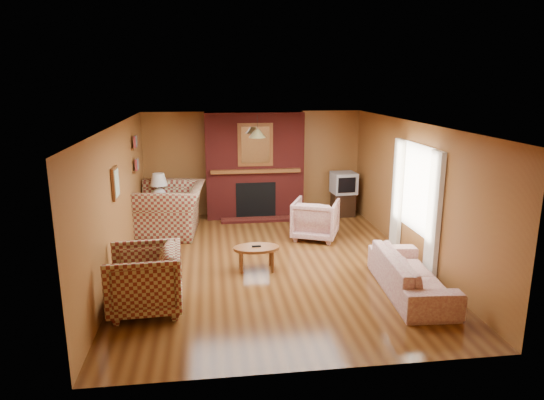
{
  "coord_description": "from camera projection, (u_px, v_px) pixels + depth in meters",
  "views": [
    {
      "loc": [
        -1.03,
        -7.85,
        3.1
      ],
      "look_at": [
        0.09,
        0.6,
        0.98
      ],
      "focal_mm": 32.0,
      "sensor_mm": 36.0,
      "label": 1
    }
  ],
  "objects": [
    {
      "name": "plaid_armchair",
      "position": [
        144.0,
        280.0,
        6.6
      ],
      "size": [
        1.04,
        1.01,
        0.9
      ],
      "primitive_type": "imported",
      "rotation": [
        0.0,
        0.0,
        -1.52
      ],
      "color": "maroon",
      "rests_on": "floor"
    },
    {
      "name": "floral_armchair",
      "position": [
        315.0,
        219.0,
        9.65
      ],
      "size": [
        1.12,
        1.13,
        0.79
      ],
      "primitive_type": "imported",
      "rotation": [
        0.0,
        0.0,
        2.74
      ],
      "color": "beige",
      "rests_on": "floor"
    },
    {
      "name": "fireplace",
      "position": [
        255.0,
        166.0,
        11.01
      ],
      "size": [
        2.2,
        0.82,
        2.4
      ],
      "color": "#5A1713",
      "rests_on": "floor"
    },
    {
      "name": "ceiling",
      "position": [
        272.0,
        124.0,
        7.85
      ],
      "size": [
        6.5,
        6.5,
        0.0
      ],
      "primitive_type": "plane",
      "rotation": [
        3.14,
        0.0,
        0.0
      ],
      "color": "silver",
      "rests_on": "wall_back"
    },
    {
      "name": "coffee_table",
      "position": [
        256.0,
        250.0,
        8.04
      ],
      "size": [
        0.76,
        0.47,
        0.43
      ],
      "color": "brown",
      "rests_on": "floor"
    },
    {
      "name": "crt_tv",
      "position": [
        344.0,
        183.0,
        11.19
      ],
      "size": [
        0.56,
        0.56,
        0.49
      ],
      "color": "#ACAFB4",
      "rests_on": "tv_stand"
    },
    {
      "name": "window_right",
      "position": [
        415.0,
        198.0,
        8.28
      ],
      "size": [
        0.1,
        1.85,
        2.0
      ],
      "color": "beige",
      "rests_on": "wall_right"
    },
    {
      "name": "plaid_loveseat",
      "position": [
        170.0,
        209.0,
        9.95
      ],
      "size": [
        1.47,
        1.65,
        1.01
      ],
      "primitive_type": "imported",
      "rotation": [
        0.0,
        0.0,
        -1.65
      ],
      "color": "maroon",
      "rests_on": "floor"
    },
    {
      "name": "wall_left",
      "position": [
        118.0,
        200.0,
        7.82
      ],
      "size": [
        0.0,
        6.5,
        6.5
      ],
      "primitive_type": "plane",
      "rotation": [
        1.57,
        0.0,
        1.57
      ],
      "color": "olive",
      "rests_on": "floor"
    },
    {
      "name": "wall_back",
      "position": [
        253.0,
        163.0,
        11.26
      ],
      "size": [
        6.5,
        0.0,
        6.5
      ],
      "primitive_type": "plane",
      "rotation": [
        1.57,
        0.0,
        0.0
      ],
      "color": "olive",
      "rests_on": "floor"
    },
    {
      "name": "floral_sofa",
      "position": [
        411.0,
        274.0,
        7.19
      ],
      "size": [
        0.92,
        2.06,
        0.59
      ],
      "primitive_type": "imported",
      "rotation": [
        0.0,
        0.0,
        1.5
      ],
      "color": "beige",
      "rests_on": "floor"
    },
    {
      "name": "wall_front",
      "position": [
        312.0,
        268.0,
        5.01
      ],
      "size": [
        6.5,
        0.0,
        6.5
      ],
      "primitive_type": "plane",
      "rotation": [
        -1.57,
        0.0,
        0.0
      ],
      "color": "olive",
      "rests_on": "floor"
    },
    {
      "name": "tv_stand",
      "position": [
        343.0,
        204.0,
        11.32
      ],
      "size": [
        0.49,
        0.45,
        0.53
      ],
      "primitive_type": "cube",
      "rotation": [
        0.0,
        0.0,
        0.0
      ],
      "color": "black",
      "rests_on": "floor"
    },
    {
      "name": "floor",
      "position": [
        272.0,
        263.0,
        8.43
      ],
      "size": [
        6.5,
        6.5,
        0.0
      ],
      "primitive_type": "plane",
      "color": "#47260F",
      "rests_on": "ground"
    },
    {
      "name": "table_lamp",
      "position": [
        159.0,
        186.0,
        10.3
      ],
      "size": [
        0.37,
        0.37,
        0.61
      ],
      "color": "white",
      "rests_on": "side_table"
    },
    {
      "name": "pendant_light",
      "position": [
        257.0,
        133.0,
        10.16
      ],
      "size": [
        0.36,
        0.36,
        0.48
      ],
      "color": "black",
      "rests_on": "ceiling"
    },
    {
      "name": "bookshelf",
      "position": [
        136.0,
        154.0,
        9.54
      ],
      "size": [
        0.09,
        0.55,
        0.71
      ],
      "color": "brown",
      "rests_on": "wall_left"
    },
    {
      "name": "side_table",
      "position": [
        161.0,
        214.0,
        10.45
      ],
      "size": [
        0.45,
        0.45,
        0.56
      ],
      "primitive_type": "cube",
      "rotation": [
        0.0,
        0.0,
        0.07
      ],
      "color": "brown",
      "rests_on": "floor"
    },
    {
      "name": "wall_right",
      "position": [
        413.0,
        191.0,
        8.46
      ],
      "size": [
        0.0,
        6.5,
        6.5
      ],
      "primitive_type": "plane",
      "rotation": [
        1.57,
        0.0,
        -1.57
      ],
      "color": "olive",
      "rests_on": "floor"
    },
    {
      "name": "botanical_print",
      "position": [
        115.0,
        183.0,
        7.45
      ],
      "size": [
        0.05,
        0.4,
        0.5
      ],
      "color": "brown",
      "rests_on": "wall_left"
    }
  ]
}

